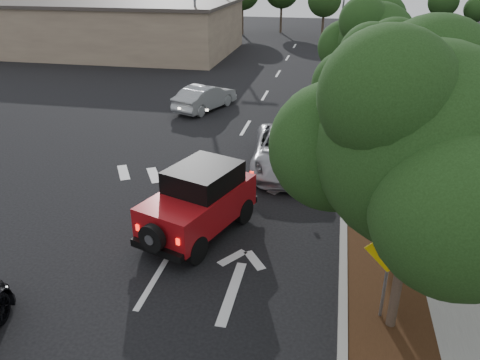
# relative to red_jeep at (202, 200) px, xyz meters

# --- Properties ---
(ground) EXTENTS (120.00, 120.00, 0.00)m
(ground) POSITION_rel_red_jeep_xyz_m (-0.56, -2.59, -1.02)
(ground) COLOR black
(ground) RESTS_ON ground
(curb) EXTENTS (0.20, 70.00, 0.15)m
(curb) POSITION_rel_red_jeep_xyz_m (4.04, 9.41, -0.95)
(curb) COLOR #9E9B93
(curb) RESTS_ON ground
(planting_strip) EXTENTS (1.80, 70.00, 0.12)m
(planting_strip) POSITION_rel_red_jeep_xyz_m (5.04, 9.41, -0.96)
(planting_strip) COLOR black
(planting_strip) RESTS_ON ground
(sidewalk) EXTENTS (2.00, 70.00, 0.12)m
(sidewalk) POSITION_rel_red_jeep_xyz_m (6.94, 9.41, -0.96)
(sidewalk) COLOR gray
(sidewalk) RESTS_ON ground
(hedge) EXTENTS (0.80, 70.00, 0.80)m
(hedge) POSITION_rel_red_jeep_xyz_m (8.34, 9.41, -0.62)
(hedge) COLOR black
(hedge) RESTS_ON ground
(commercial_building) EXTENTS (22.00, 12.00, 4.00)m
(commercial_building) POSITION_rel_red_jeep_xyz_m (-16.56, 27.41, 0.98)
(commercial_building) COLOR #806C59
(commercial_building) RESTS_ON ground
(transmission_tower) EXTENTS (7.00, 4.00, 28.00)m
(transmission_tower) POSITION_rel_red_jeep_xyz_m (5.44, 45.41, -1.02)
(transmission_tower) COLOR slate
(transmission_tower) RESTS_ON ground
(street_tree_near) EXTENTS (3.80, 3.80, 5.92)m
(street_tree_near) POSITION_rel_red_jeep_xyz_m (5.04, -3.09, -1.02)
(street_tree_near) COLOR black
(street_tree_near) RESTS_ON ground
(street_tree_mid) EXTENTS (3.20, 3.20, 5.32)m
(street_tree_mid) POSITION_rel_red_jeep_xyz_m (5.04, 3.91, -1.02)
(street_tree_mid) COLOR black
(street_tree_mid) RESTS_ON ground
(street_tree_far) EXTENTS (3.40, 3.40, 5.62)m
(street_tree_far) POSITION_rel_red_jeep_xyz_m (5.04, 10.41, -1.02)
(street_tree_far) COLOR black
(street_tree_far) RESTS_ON ground
(light_pole_a) EXTENTS (2.00, 0.22, 9.00)m
(light_pole_a) POSITION_rel_red_jeep_xyz_m (-7.06, 23.41, -1.02)
(light_pole_a) COLOR slate
(light_pole_a) RESTS_ON ground
(light_pole_b) EXTENTS (2.00, 0.22, 9.00)m
(light_pole_b) POSITION_rel_red_jeep_xyz_m (-8.06, 35.41, -1.02)
(light_pole_b) COLOR slate
(light_pole_b) RESTS_ON ground
(red_jeep) EXTENTS (2.83, 4.11, 2.01)m
(red_jeep) POSITION_rel_red_jeep_xyz_m (0.00, 0.00, 0.00)
(red_jeep) COLOR black
(red_jeep) RESTS_ON ground
(silver_suv_ahead) EXTENTS (2.82, 5.31, 1.42)m
(silver_suv_ahead) POSITION_rel_red_jeep_xyz_m (1.79, 5.07, -0.31)
(silver_suv_ahead) COLOR #94969B
(silver_suv_ahead) RESTS_ON ground
(silver_sedan_oncoming) EXTENTS (2.75, 4.24, 1.32)m
(silver_sedan_oncoming) POSITION_rel_red_jeep_xyz_m (-3.24, 11.96, -0.36)
(silver_sedan_oncoming) COLOR #979B9E
(silver_sedan_oncoming) RESTS_ON ground
(parked_suv) EXTENTS (3.92, 1.86, 1.29)m
(parked_suv) POSITION_rel_red_jeep_xyz_m (-8.67, 24.39, -0.38)
(parked_suv) COLOR #9D9FA4
(parked_suv) RESTS_ON ground
(speed_hump_sign) EXTENTS (1.05, 0.09, 2.23)m
(speed_hump_sign) POSITION_rel_red_jeep_xyz_m (4.84, -2.87, 0.52)
(speed_hump_sign) COLOR slate
(speed_hump_sign) RESTS_ON ground
(terracotta_planter) EXTENTS (0.74, 0.74, 1.28)m
(terracotta_planter) POSITION_rel_red_jeep_xyz_m (6.04, 0.70, -0.16)
(terracotta_planter) COLOR brown
(terracotta_planter) RESTS_ON ground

